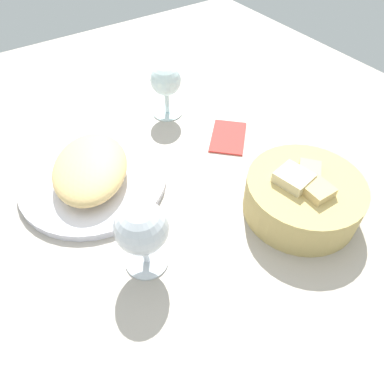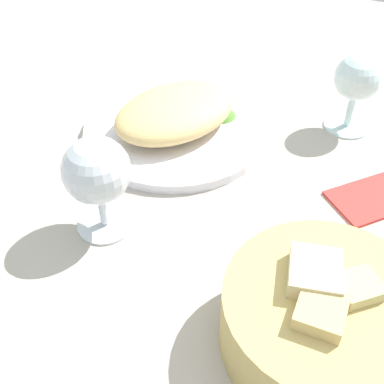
{
  "view_description": "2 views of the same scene",
  "coord_description": "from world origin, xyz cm",
  "px_view_note": "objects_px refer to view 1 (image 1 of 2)",
  "views": [
    {
      "loc": [
        43.65,
        -21.71,
        47.69
      ],
      "look_at": [
        11.18,
        0.25,
        5.62
      ],
      "focal_mm": 33.24,
      "sensor_mm": 36.0,
      "label": 1
    },
    {
      "loc": [
        50.0,
        14.85,
        43.29
      ],
      "look_at": [
        10.83,
        -1.32,
        5.1
      ],
      "focal_mm": 46.63,
      "sensor_mm": 36.0,
      "label": 2
    }
  ],
  "objects_px": {
    "bread_basket": "(302,196)",
    "wine_glass_near": "(142,230)",
    "folded_napkin": "(228,136)",
    "plate": "(94,180)",
    "wine_glass_far": "(166,83)"
  },
  "relations": [
    {
      "from": "plate",
      "to": "wine_glass_near",
      "type": "relative_size",
      "value": 2.17
    },
    {
      "from": "plate",
      "to": "bread_basket",
      "type": "relative_size",
      "value": 1.39
    },
    {
      "from": "bread_basket",
      "to": "wine_glass_far",
      "type": "height_order",
      "value": "wine_glass_far"
    },
    {
      "from": "bread_basket",
      "to": "plate",
      "type": "bearing_deg",
      "value": -134.46
    },
    {
      "from": "plate",
      "to": "wine_glass_far",
      "type": "xyz_separation_m",
      "value": [
        -0.12,
        0.23,
        0.07
      ]
    },
    {
      "from": "bread_basket",
      "to": "wine_glass_near",
      "type": "xyz_separation_m",
      "value": [
        -0.06,
        -0.27,
        0.04
      ]
    },
    {
      "from": "plate",
      "to": "wine_glass_far",
      "type": "distance_m",
      "value": 0.27
    },
    {
      "from": "plate",
      "to": "wine_glass_far",
      "type": "height_order",
      "value": "wine_glass_far"
    },
    {
      "from": "plate",
      "to": "wine_glass_far",
      "type": "bearing_deg",
      "value": 116.61
    },
    {
      "from": "wine_glass_far",
      "to": "plate",
      "type": "bearing_deg",
      "value": -63.39
    },
    {
      "from": "wine_glass_near",
      "to": "folded_napkin",
      "type": "relative_size",
      "value": 1.13
    },
    {
      "from": "bread_basket",
      "to": "wine_glass_far",
      "type": "xyz_separation_m",
      "value": [
        -0.38,
        -0.04,
        0.04
      ]
    },
    {
      "from": "wine_glass_near",
      "to": "wine_glass_far",
      "type": "distance_m",
      "value": 0.4
    },
    {
      "from": "wine_glass_near",
      "to": "bread_basket",
      "type": "bearing_deg",
      "value": 78.08
    },
    {
      "from": "plate",
      "to": "bread_basket",
      "type": "distance_m",
      "value": 0.38
    }
  ]
}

